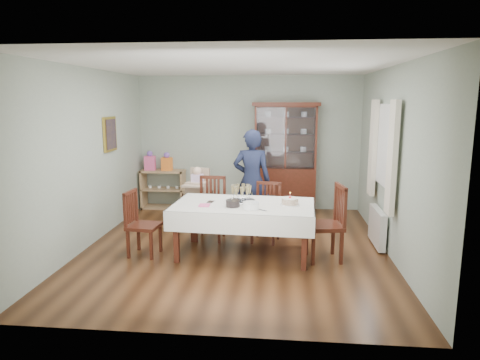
# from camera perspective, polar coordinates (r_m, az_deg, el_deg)

# --- Properties ---
(floor) EXTENTS (5.00, 5.00, 0.00)m
(floor) POSITION_cam_1_polar(r_m,az_deg,el_deg) (6.61, -0.61, -8.98)
(floor) COLOR #593319
(floor) RESTS_ON ground
(room_shell) EXTENTS (5.00, 5.00, 5.00)m
(room_shell) POSITION_cam_1_polar(r_m,az_deg,el_deg) (6.78, -0.15, 6.28)
(room_shell) COLOR #9EAA99
(room_shell) RESTS_ON floor
(dining_table) EXTENTS (2.06, 1.26, 0.76)m
(dining_table) POSITION_cam_1_polar(r_m,az_deg,el_deg) (6.21, 0.50, -6.55)
(dining_table) COLOR #4C1B13
(dining_table) RESTS_ON floor
(china_cabinet) EXTENTS (1.30, 0.48, 2.18)m
(china_cabinet) POSITION_cam_1_polar(r_m,az_deg,el_deg) (8.52, 6.05, 3.18)
(china_cabinet) COLOR #4C1B13
(china_cabinet) RESTS_ON floor
(sideboard) EXTENTS (0.90, 0.38, 0.80)m
(sideboard) POSITION_cam_1_polar(r_m,az_deg,el_deg) (9.00, -10.18, -1.20)
(sideboard) COLOR tan
(sideboard) RESTS_ON floor
(picture_frame) EXTENTS (0.04, 0.48, 0.58)m
(picture_frame) POSITION_cam_1_polar(r_m,az_deg,el_deg) (7.59, -16.96, 5.87)
(picture_frame) COLOR gold
(picture_frame) RESTS_ON room_shell
(window) EXTENTS (0.04, 1.02, 1.22)m
(window) POSITION_cam_1_polar(r_m,az_deg,el_deg) (6.71, 18.92, 4.33)
(window) COLOR white
(window) RESTS_ON room_shell
(curtain_left) EXTENTS (0.07, 0.30, 1.55)m
(curtain_left) POSITION_cam_1_polar(r_m,az_deg,el_deg) (6.11, 19.63, 2.78)
(curtain_left) COLOR silver
(curtain_left) RESTS_ON room_shell
(curtain_right) EXTENTS (0.07, 0.30, 1.55)m
(curtain_right) POSITION_cam_1_polar(r_m,az_deg,el_deg) (7.31, 17.32, 4.11)
(curtain_right) COLOR silver
(curtain_right) RESTS_ON room_shell
(radiator) EXTENTS (0.10, 0.80, 0.55)m
(radiator) POSITION_cam_1_polar(r_m,az_deg,el_deg) (6.93, 17.82, -5.97)
(radiator) COLOR white
(radiator) RESTS_ON floor
(chair_far_left) EXTENTS (0.48, 0.48, 1.00)m
(chair_far_left) POSITION_cam_1_polar(r_m,az_deg,el_deg) (6.95, -3.93, -5.45)
(chair_far_left) COLOR #4C1B13
(chair_far_left) RESTS_ON floor
(chair_far_right) EXTENTS (0.49, 0.49, 0.93)m
(chair_far_right) POSITION_cam_1_polar(r_m,az_deg,el_deg) (6.83, 3.45, -5.91)
(chair_far_right) COLOR #4C1B13
(chair_far_right) RESTS_ON floor
(chair_end_left) EXTENTS (0.46, 0.46, 0.94)m
(chair_end_left) POSITION_cam_1_polar(r_m,az_deg,el_deg) (6.38, -12.78, -7.32)
(chair_end_left) COLOR #4C1B13
(chair_end_left) RESTS_ON floor
(chair_end_right) EXTENTS (0.56, 0.56, 1.07)m
(chair_end_right) POSITION_cam_1_polar(r_m,az_deg,el_deg) (6.16, 11.28, -7.56)
(chair_end_right) COLOR #4C1B13
(chair_end_right) RESTS_ON floor
(woman) EXTENTS (0.64, 0.42, 1.74)m
(woman) POSITION_cam_1_polar(r_m,az_deg,el_deg) (7.29, 1.57, -0.04)
(woman) COLOR black
(woman) RESTS_ON floor
(high_chair) EXTENTS (0.56, 0.56, 1.07)m
(high_chair) POSITION_cam_1_polar(r_m,az_deg,el_deg) (7.61, -5.64, -3.11)
(high_chair) COLOR black
(high_chair) RESTS_ON floor
(champagne_tray) EXTENTS (0.41, 0.41, 0.25)m
(champagne_tray) POSITION_cam_1_polar(r_m,az_deg,el_deg) (6.21, 0.16, -2.20)
(champagne_tray) COLOR silver
(champagne_tray) RESTS_ON dining_table
(birthday_cake) EXTENTS (0.27, 0.27, 0.19)m
(birthday_cake) POSITION_cam_1_polar(r_m,az_deg,el_deg) (6.07, 6.68, -2.88)
(birthday_cake) COLOR white
(birthday_cake) RESTS_ON dining_table
(plate_stack_dark) EXTENTS (0.26, 0.26, 0.09)m
(plate_stack_dark) POSITION_cam_1_polar(r_m,az_deg,el_deg) (5.94, -0.96, -3.13)
(plate_stack_dark) COLOR black
(plate_stack_dark) RESTS_ON dining_table
(plate_stack_white) EXTENTS (0.25, 0.25, 0.10)m
(plate_stack_white) POSITION_cam_1_polar(r_m,az_deg,el_deg) (5.81, 1.46, -3.42)
(plate_stack_white) COLOR white
(plate_stack_white) RESTS_ON dining_table
(napkin_stack) EXTENTS (0.15, 0.15, 0.02)m
(napkin_stack) POSITION_cam_1_polar(r_m,az_deg,el_deg) (6.00, -4.78, -3.37)
(napkin_stack) COLOR #EC5791
(napkin_stack) RESTS_ON dining_table
(cutlery) EXTENTS (0.13, 0.17, 0.01)m
(cutlery) POSITION_cam_1_polar(r_m,az_deg,el_deg) (6.22, -4.27, -2.91)
(cutlery) COLOR silver
(cutlery) RESTS_ON dining_table
(cake_knife) EXTENTS (0.25, 0.18, 0.01)m
(cake_knife) POSITION_cam_1_polar(r_m,az_deg,el_deg) (5.78, 2.42, -3.93)
(cake_knife) COLOR silver
(cake_knife) RESTS_ON dining_table
(gift_bag_pink) EXTENTS (0.22, 0.15, 0.40)m
(gift_bag_pink) POSITION_cam_1_polar(r_m,az_deg,el_deg) (8.95, -11.91, 2.42)
(gift_bag_pink) COLOR #EC5791
(gift_bag_pink) RESTS_ON sideboard
(gift_bag_orange) EXTENTS (0.22, 0.17, 0.37)m
(gift_bag_orange) POSITION_cam_1_polar(r_m,az_deg,el_deg) (8.86, -9.73, 2.34)
(gift_bag_orange) COLOR orange
(gift_bag_orange) RESTS_ON sideboard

